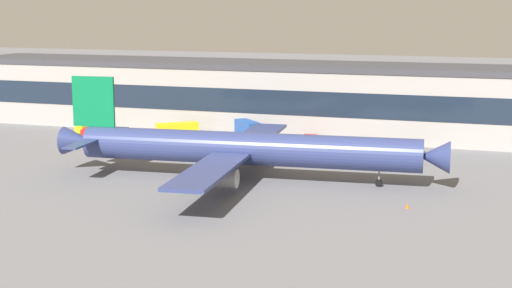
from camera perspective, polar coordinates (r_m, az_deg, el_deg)
name	(u,v)px	position (r m, az deg, el deg)	size (l,w,h in m)	color
ground_plane	(205,180)	(120.35, -3.81, -2.69)	(600.00, 600.00, 0.00)	slate
terminal_building	(289,97)	(163.92, 2.45, 3.50)	(148.52, 18.66, 14.91)	#9E9993
airliner	(242,148)	(119.47, -1.04, -0.33)	(62.28, 53.73, 15.71)	navy
pushback_tractor	(308,139)	(149.86, 3.91, 0.34)	(2.80, 4.90, 1.75)	red
fuel_truck	(176,130)	(156.35, -5.97, 1.04)	(8.34, 7.38, 3.35)	yellow
stair_truck	(89,124)	(166.66, -12.38, 1.47)	(4.12, 6.45, 3.55)	yellow
belt_loader	(362,143)	(146.35, 7.91, 0.06)	(6.62, 2.92, 1.95)	white
catering_truck	(247,130)	(153.26, -0.67, 1.06)	(6.82, 7.04, 4.15)	#2651A5
follow_me_car	(411,147)	(144.73, 11.48, -0.20)	(4.67, 4.13, 1.85)	black
crew_van	(90,133)	(157.94, -12.28, 0.79)	(3.18, 5.53, 2.55)	red
traffic_cone_0	(407,206)	(105.61, 11.22, -4.55)	(0.54, 0.54, 0.68)	#F2590C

